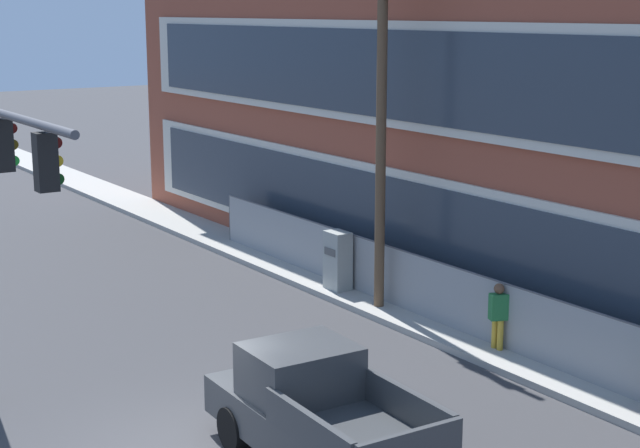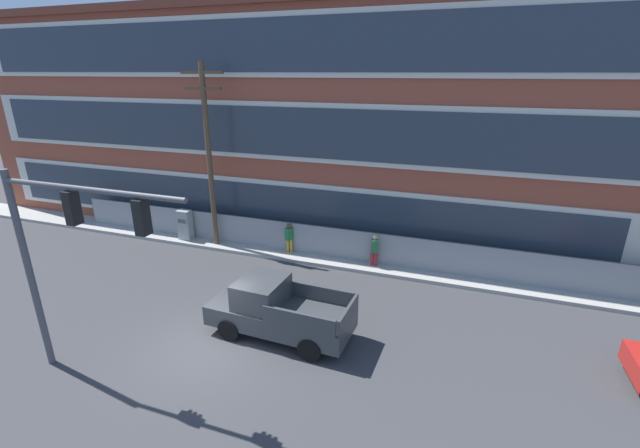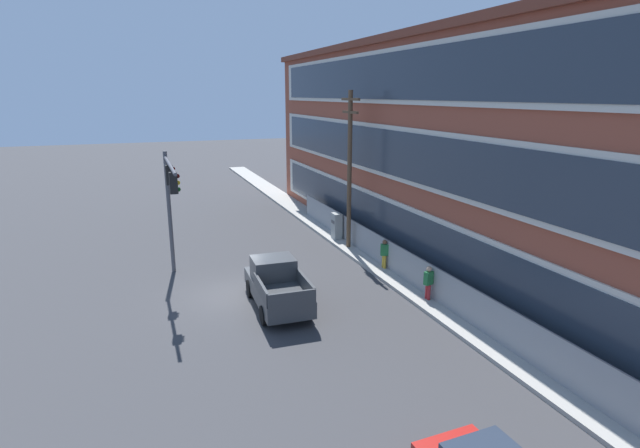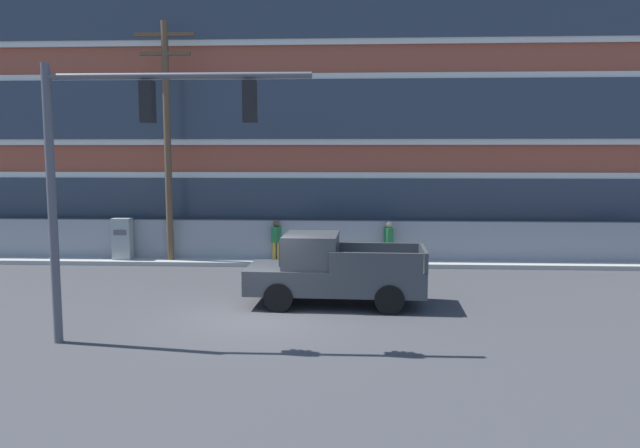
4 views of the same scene
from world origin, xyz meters
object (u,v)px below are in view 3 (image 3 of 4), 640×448
Objects in this scene: electrical_cabinet at (337,227)px; pedestrian_by_fence at (428,282)px; utility_pole_near_corner at (350,165)px; pickup_truck_dark_grey at (277,285)px; traffic_signal_mast at (170,193)px; pedestrian_near_cabinet at (384,253)px.

electrical_cabinet is 10.33m from pedestrian_by_fence.
utility_pole_near_corner reaches higher than pedestrian_by_fence.
pedestrian_by_fence is at bearing 0.66° from electrical_cabinet.
pickup_truck_dark_grey is at bearing -36.72° from electrical_cabinet.
utility_pole_near_corner is at bearing 101.47° from traffic_signal_mast.
electrical_cabinet is (-1.89, 0.02, -4.15)m from utility_pole_near_corner.
electrical_cabinet is at bearing 143.28° from pickup_truck_dark_grey.
pickup_truck_dark_grey is 9.86m from utility_pole_near_corner.
electrical_cabinet is at bearing 179.54° from utility_pole_near_corner.
traffic_signal_mast is 6.83m from pickup_truck_dark_grey.
utility_pole_near_corner is at bearing 136.13° from pickup_truck_dark_grey.
pickup_truck_dark_grey is at bearing -43.87° from utility_pole_near_corner.
electrical_cabinet is 1.04× the size of pedestrian_by_fence.
electrical_cabinet is (-3.93, 10.09, -3.57)m from traffic_signal_mast.
traffic_signal_mast is 3.70× the size of pedestrian_near_cabinet.
traffic_signal_mast is 1.22× the size of pickup_truck_dark_grey.
pickup_truck_dark_grey is 0.56× the size of utility_pole_near_corner.
pedestrian_near_cabinet is (2.07, 10.30, -3.48)m from traffic_signal_mast.
pedestrian_near_cabinet is 4.33m from pedestrian_by_fence.
pickup_truck_dark_grey reaches higher than pedestrian_near_cabinet.
pedestrian_by_fence is at bearing 57.93° from traffic_signal_mast.
pickup_truck_dark_grey is 3.03× the size of pedestrian_by_fence.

